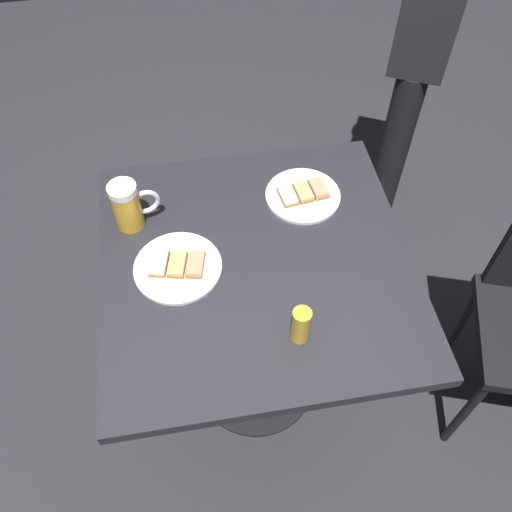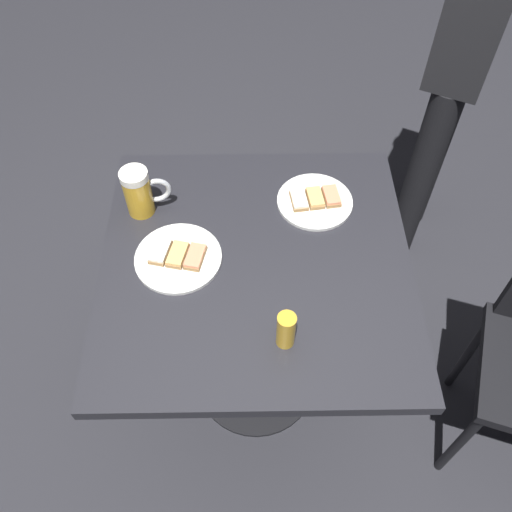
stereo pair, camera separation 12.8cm
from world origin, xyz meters
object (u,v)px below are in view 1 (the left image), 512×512
at_px(plate_near, 178,266).
at_px(beer_mug, 129,205).
at_px(plate_far, 303,195).
at_px(patron_standing, 425,30).
at_px(beer_glass_small, 301,325).

height_order(plate_near, beer_mug, beer_mug).
xyz_separation_m(plate_near, plate_far, (-0.20, 0.38, 0.00)).
relative_size(plate_far, patron_standing, 0.14).
relative_size(beer_glass_small, patron_standing, 0.07).
distance_m(beer_mug, beer_glass_small, 0.57).
xyz_separation_m(plate_near, patron_standing, (-0.71, 0.90, 0.16)).
xyz_separation_m(plate_near, beer_mug, (-0.18, -0.11, 0.06)).
height_order(beer_mug, beer_glass_small, beer_mug).
distance_m(plate_far, patron_standing, 0.75).
height_order(beer_mug, patron_standing, patron_standing).
bearing_deg(plate_near, beer_glass_small, 47.64).
bearing_deg(beer_mug, beer_glass_small, 42.04).
distance_m(plate_far, beer_mug, 0.49).
xyz_separation_m(beer_mug, patron_standing, (-0.53, 1.01, 0.10)).
height_order(beer_glass_small, patron_standing, patron_standing).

